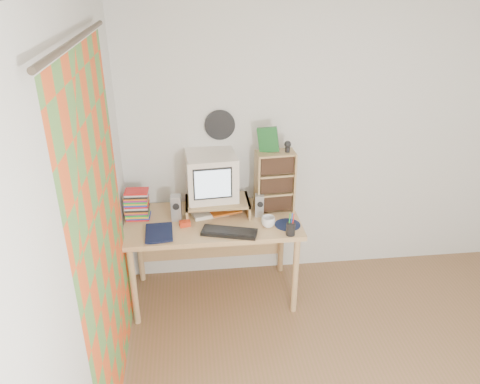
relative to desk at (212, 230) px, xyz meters
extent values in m
plane|color=silver|center=(1.03, 0.31, 0.63)|extent=(3.50, 0.00, 3.50)
plane|color=silver|center=(-0.72, -1.44, 0.63)|extent=(0.00, 3.50, 3.50)
plane|color=#E35320|center=(-0.68, -0.96, 0.53)|extent=(0.00, 2.20, 2.20)
cylinder|color=black|center=(0.10, 0.29, 0.81)|extent=(0.25, 0.02, 0.25)
cube|color=tan|center=(0.00, -0.06, 0.11)|extent=(1.40, 0.70, 0.04)
cube|color=tan|center=(0.00, 0.27, -0.24)|extent=(1.33, 0.02, 0.41)
cylinder|color=tan|center=(-0.64, -0.35, -0.26)|extent=(0.05, 0.05, 0.71)
cylinder|color=tan|center=(0.64, -0.35, -0.26)|extent=(0.05, 0.05, 0.71)
cylinder|color=tan|center=(-0.64, 0.23, -0.26)|extent=(0.05, 0.05, 0.71)
cylinder|color=tan|center=(0.64, 0.23, -0.26)|extent=(0.05, 0.05, 0.71)
cube|color=tan|center=(-0.20, 0.04, 0.19)|extent=(0.02, 0.30, 0.12)
cube|color=tan|center=(0.30, 0.04, 0.19)|extent=(0.02, 0.30, 0.12)
cube|color=tan|center=(0.05, 0.04, 0.24)|extent=(0.52, 0.30, 0.02)
cube|color=silver|center=(0.01, 0.09, 0.44)|extent=(0.42, 0.42, 0.37)
cube|color=#A0A1A5|center=(-0.28, -0.03, 0.24)|extent=(0.09, 0.09, 0.21)
cube|color=#A0A1A5|center=(0.39, -0.04, 0.23)|extent=(0.08, 0.08, 0.19)
cube|color=black|center=(0.12, -0.30, 0.15)|extent=(0.45, 0.26, 0.03)
cube|color=tan|center=(0.52, 0.05, 0.39)|extent=(0.32, 0.19, 0.52)
imported|color=white|center=(0.43, -0.23, 0.18)|extent=(0.12, 0.12, 0.09)
imported|color=#0E1534|center=(-0.52, -0.25, 0.16)|extent=(0.26, 0.20, 0.05)
cylinder|color=#101A36|center=(0.59, -0.22, 0.14)|extent=(0.22, 0.22, 0.00)
cube|color=red|center=(-0.22, -0.14, 0.16)|extent=(0.09, 0.07, 0.04)
cube|color=#195924|center=(0.46, 0.07, 0.75)|extent=(0.16, 0.08, 0.20)
camera|label=1|loc=(-0.15, -3.37, 1.98)|focal=35.00mm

